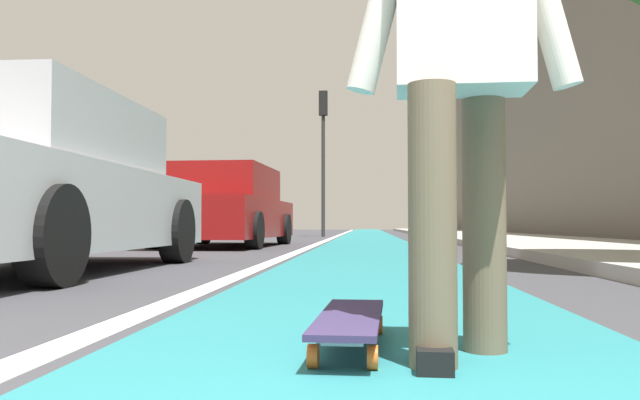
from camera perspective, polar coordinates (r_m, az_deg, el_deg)
ground_plane at (r=10.63m, az=4.31°, el=-4.33°), size 80.00×80.00×0.00m
bike_lane_paint at (r=24.63m, az=4.19°, el=-3.07°), size 56.00×1.82×0.00m
lane_stripe_white at (r=20.66m, az=1.26°, el=-3.25°), size 52.00×0.16×0.01m
sidewalk_curb at (r=18.94m, az=14.46°, el=-3.12°), size 52.00×3.20×0.12m
building_facade at (r=23.79m, az=19.29°, el=7.64°), size 40.00×1.20×8.79m
skateboard at (r=2.20m, az=2.64°, el=-10.45°), size 0.85×0.24×0.11m
skater_person at (r=2.11m, az=12.14°, el=12.35°), size 0.45×0.72×1.64m
parked_car_near at (r=6.16m, az=-23.54°, el=0.98°), size 4.40×1.90×1.50m
parked_car_mid at (r=12.28m, az=-8.27°, el=-0.74°), size 4.62×2.10×1.47m
traffic_light at (r=21.58m, az=0.28°, el=5.50°), size 0.33×0.28×4.79m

